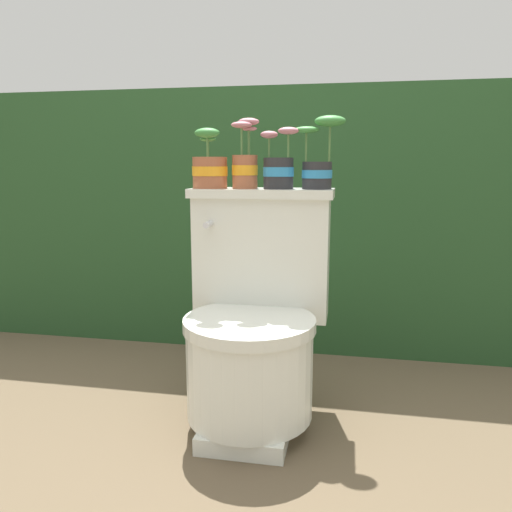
{
  "coord_description": "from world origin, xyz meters",
  "views": [
    {
      "loc": [
        0.31,
        -1.45,
        0.84
      ],
      "look_at": [
        0.02,
        0.09,
        0.54
      ],
      "focal_mm": 35.0,
      "sensor_mm": 36.0,
      "label": 1
    }
  ],
  "objects_px": {
    "potted_plant_left": "(210,168)",
    "potted_plant_midright": "(318,162)",
    "potted_plant_midleft": "(245,164)",
    "potted_plant_middle": "(279,168)",
    "toilet": "(254,326)"
  },
  "relations": [
    {
      "from": "potted_plant_midleft",
      "to": "potted_plant_midright",
      "type": "height_order",
      "value": "potted_plant_midright"
    },
    {
      "from": "potted_plant_midright",
      "to": "potted_plant_middle",
      "type": "bearing_deg",
      "value": -176.15
    },
    {
      "from": "toilet",
      "to": "potted_plant_midleft",
      "type": "xyz_separation_m",
      "value": [
        -0.06,
        0.13,
        0.52
      ]
    },
    {
      "from": "toilet",
      "to": "potted_plant_midleft",
      "type": "relative_size",
      "value": 3.3
    },
    {
      "from": "potted_plant_left",
      "to": "potted_plant_midright",
      "type": "relative_size",
      "value": 0.84
    },
    {
      "from": "potted_plant_midleft",
      "to": "potted_plant_middle",
      "type": "relative_size",
      "value": 1.16
    },
    {
      "from": "potted_plant_midleft",
      "to": "potted_plant_middle",
      "type": "height_order",
      "value": "potted_plant_midleft"
    },
    {
      "from": "potted_plant_left",
      "to": "potted_plant_middle",
      "type": "xyz_separation_m",
      "value": [
        0.23,
        0.01,
        -0.0
      ]
    },
    {
      "from": "potted_plant_middle",
      "to": "potted_plant_left",
      "type": "bearing_deg",
      "value": -178.08
    },
    {
      "from": "potted_plant_midright",
      "to": "potted_plant_left",
      "type": "bearing_deg",
      "value": -177.39
    },
    {
      "from": "potted_plant_midleft",
      "to": "potted_plant_middle",
      "type": "distance_m",
      "value": 0.11
    },
    {
      "from": "potted_plant_middle",
      "to": "potted_plant_midright",
      "type": "height_order",
      "value": "potted_plant_midright"
    },
    {
      "from": "potted_plant_midleft",
      "to": "potted_plant_middle",
      "type": "bearing_deg",
      "value": -0.48
    },
    {
      "from": "potted_plant_left",
      "to": "potted_plant_middle",
      "type": "height_order",
      "value": "potted_plant_middle"
    },
    {
      "from": "potted_plant_midleft",
      "to": "potted_plant_midright",
      "type": "relative_size",
      "value": 0.98
    }
  ]
}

